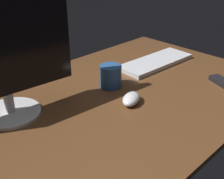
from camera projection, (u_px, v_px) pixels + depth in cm
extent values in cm
cube|color=brown|center=(109.00, 103.00, 109.93)|extent=(140.00, 84.00, 2.00)
cylinder|color=silver|center=(11.00, 113.00, 100.60)|extent=(20.19, 20.19, 1.27)
cylinder|color=silver|center=(9.00, 103.00, 98.74)|extent=(3.29, 3.29, 6.83)
cube|color=black|center=(0.00, 51.00, 90.30)|extent=(48.07, 7.01, 29.90)
cube|color=silver|center=(156.00, 62.00, 140.64)|extent=(39.20, 16.10, 2.00)
ellipsoid|color=silver|center=(131.00, 99.00, 106.72)|extent=(11.23, 9.26, 3.77)
cylinder|color=#28518C|center=(111.00, 76.00, 117.77)|extent=(8.70, 8.70, 9.03)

